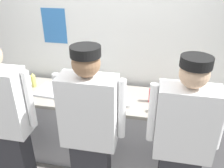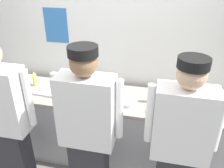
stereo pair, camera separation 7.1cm
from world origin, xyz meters
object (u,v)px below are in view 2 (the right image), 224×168
plate_stack_front (182,106)px  chefs_knife (12,90)px  ramekin_yellow_sauce (209,113)px  squeeze_bottle_primary (159,105)px  squeeze_bottle_secondary (151,95)px  mixing_bowl_steel (94,89)px  chef_near_left (5,122)px  chef_far_right (180,145)px  chef_center (88,132)px  ramekin_green_sauce (128,104)px  squeeze_bottle_spare (35,79)px  deli_cup (29,79)px  sheet_tray (56,90)px  ramekin_red_sauce (170,94)px

plate_stack_front → chefs_knife: plate_stack_front is taller
plate_stack_front → ramekin_yellow_sauce: (0.26, -0.05, -0.03)m
squeeze_bottle_primary → squeeze_bottle_secondary: bearing=114.6°
mixing_bowl_steel → chefs_knife: size_ratio=1.25×
squeeze_bottle_primary → chef_near_left: bearing=-160.9°
chef_far_right → squeeze_bottle_secondary: size_ratio=8.75×
chef_center → ramekin_green_sauce: 0.63m
squeeze_bottle_spare → squeeze_bottle_primary: bearing=-10.3°
chef_near_left → mixing_bowl_steel: chef_near_left is taller
squeeze_bottle_primary → ramekin_green_sauce: size_ratio=1.83×
chef_center → ramekin_green_sauce: (0.28, 0.56, -0.01)m
chef_far_right → squeeze_bottle_spare: size_ratio=9.23×
deli_cup → sheet_tray: bearing=-17.9°
chef_near_left → chef_far_right: (1.66, 0.03, 0.00)m
sheet_tray → chefs_knife: sheet_tray is taller
chef_far_right → chefs_knife: 2.05m
ramekin_green_sauce → ramekin_yellow_sauce: bearing=0.8°
chef_far_right → ramekin_yellow_sauce: bearing=61.0°
squeeze_bottle_secondary → squeeze_bottle_spare: size_ratio=1.05×
plate_stack_front → squeeze_bottle_spare: squeeze_bottle_spare is taller
squeeze_bottle_secondary → ramekin_red_sauce: squeeze_bottle_secondary is taller
chef_near_left → chef_far_right: chef_near_left is taller
mixing_bowl_steel → squeeze_bottle_spare: (-0.78, 0.03, 0.04)m
chef_center → ramekin_yellow_sauce: chef_center is taller
squeeze_bottle_primary → squeeze_bottle_secondary: same height
plate_stack_front → sheet_tray: bearing=176.9°
chef_near_left → chef_far_right: 1.66m
sheet_tray → ramekin_green_sauce: bearing=-8.6°
chef_near_left → chefs_knife: size_ratio=6.34×
ramekin_red_sauce → mixing_bowl_steel: bearing=-171.5°
sheet_tray → ramekin_yellow_sauce: bearing=-4.1°
chef_center → ramekin_yellow_sauce: size_ratio=18.83×
chef_center → mixing_bowl_steel: chef_center is taller
ramekin_red_sauce → ramekin_yellow_sauce: (0.39, -0.31, -0.00)m
mixing_bowl_steel → ramekin_green_sauce: size_ratio=3.18×
chefs_knife → ramekin_yellow_sauce: bearing=-0.3°
chef_near_left → mixing_bowl_steel: (0.68, 0.76, 0.04)m
plate_stack_front → squeeze_bottle_primary: (-0.25, -0.12, 0.05)m
chefs_knife → chef_center: bearing=-27.0°
plate_stack_front → squeeze_bottle_primary: 0.28m
chef_center → squeeze_bottle_spare: (-0.95, 0.78, 0.06)m
chef_center → chefs_knife: chef_center is taller
ramekin_red_sauce → sheet_tray: bearing=-172.4°
mixing_bowl_steel → squeeze_bottle_secondary: bearing=-4.3°
chef_center → squeeze_bottle_spare: bearing=140.6°
squeeze_bottle_primary → squeeze_bottle_spare: size_ratio=1.05×
chefs_knife → ramekin_red_sauce: bearing=8.9°
chef_near_left → ramekin_red_sauce: size_ratio=18.61×
ramekin_green_sauce → deli_cup: size_ratio=1.08×
sheet_tray → deli_cup: deli_cup is taller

